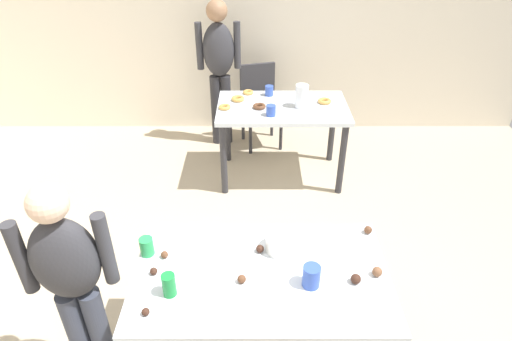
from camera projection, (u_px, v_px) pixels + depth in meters
wall_back at (245, 15)px, 4.61m from camera, size 6.40×0.10×2.60m
dining_table_near at (262, 286)px, 2.25m from camera, size 1.30×0.77×0.75m
dining_table_far at (283, 116)px, 4.01m from camera, size 1.19×0.72×0.75m
chair_far_table at (260, 100)px, 4.69m from camera, size 0.49×0.49×0.87m
person_girl_near at (72, 278)px, 2.12m from camera, size 0.46×0.25×1.34m
person_adult_far at (220, 62)px, 4.44m from camera, size 0.45×0.23×1.54m
mixing_bowl at (282, 243)px, 2.33m from camera, size 0.17×0.17×0.09m
soda_can at (169, 285)px, 2.06m from camera, size 0.07×0.07×0.12m
fork_near at (228, 304)px, 2.03m from camera, size 0.17×0.02×0.01m
cup_near_0 at (147, 246)px, 2.29m from camera, size 0.07×0.07×0.10m
cup_near_1 at (312, 276)px, 2.10m from camera, size 0.09×0.09×0.12m
cake_ball_0 at (369, 230)px, 2.45m from camera, size 0.05×0.05×0.05m
cake_ball_1 at (378, 272)px, 2.17m from camera, size 0.05×0.05×0.05m
cake_ball_2 at (146, 312)px, 1.98m from camera, size 0.04×0.04×0.04m
cake_ball_3 at (154, 271)px, 2.19m from camera, size 0.04×0.04×0.04m
cake_ball_4 at (165, 255)px, 2.29m from camera, size 0.04×0.04×0.04m
cake_ball_5 at (356, 279)px, 2.13m from camera, size 0.05×0.05×0.05m
cake_ball_6 at (260, 249)px, 2.32m from camera, size 0.04×0.04×0.04m
cake_ball_7 at (242, 279)px, 2.14m from camera, size 0.04×0.04×0.04m
pitcher_far at (302, 96)px, 3.87m from camera, size 0.12×0.12×0.21m
cup_far_0 at (270, 91)px, 4.13m from camera, size 0.08×0.08×0.10m
cup_far_1 at (272, 110)px, 3.75m from camera, size 0.08×0.08×0.10m
donut_far_0 at (325, 101)px, 3.99m from camera, size 0.12×0.12×0.04m
donut_far_1 at (260, 106)px, 3.90m from camera, size 0.12×0.12×0.03m
donut_far_2 at (238, 99)px, 4.04m from camera, size 0.12×0.12×0.04m
donut_far_3 at (303, 99)px, 4.04m from camera, size 0.11×0.11×0.03m
donut_far_4 at (249, 92)px, 4.18m from camera, size 0.10×0.10×0.03m
donut_far_5 at (225, 107)px, 3.89m from camera, size 0.11×0.11×0.03m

